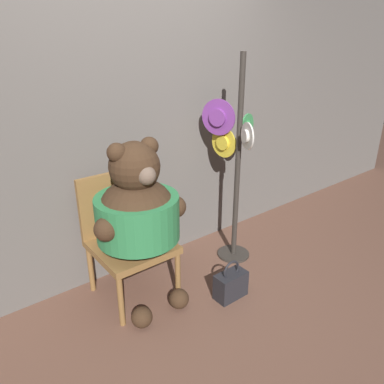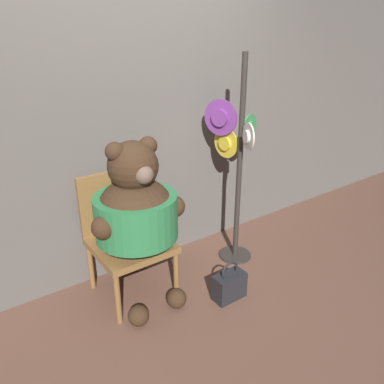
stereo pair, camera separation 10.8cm
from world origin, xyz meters
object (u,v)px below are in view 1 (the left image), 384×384
Objects in this scene: teddy_bear at (138,213)px; handbag_on_ground at (231,284)px; hat_display_rack at (233,160)px; chair at (125,233)px.

teddy_bear is 0.89m from handbag_on_ground.
hat_display_rack is (0.93, 0.06, 0.17)m from teddy_bear.
hat_display_rack reaches higher than chair.
hat_display_rack reaches higher than handbag_on_ground.
chair is 0.53× the size of hat_display_rack.
teddy_bear is (0.02, -0.17, 0.23)m from chair.
hat_display_rack is 0.98m from handbag_on_ground.
handbag_on_ground is (-0.41, -0.45, -0.77)m from hat_display_rack.
chair is 1.04m from hat_display_rack.
chair is 2.91× the size of handbag_on_ground.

